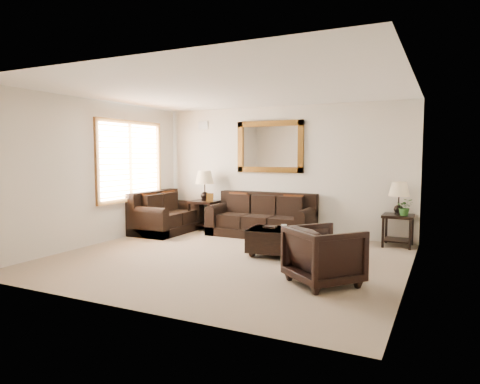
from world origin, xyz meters
The scene contains 11 objects.
room centered at (0.00, 0.00, 1.35)m, with size 5.51×5.01×2.71m.
window centered at (-2.70, 0.90, 1.55)m, with size 0.07×1.96×1.66m.
mirror centered at (-0.25, 2.47, 1.85)m, with size 1.50×0.06×1.10m.
air_vent centered at (-1.90, 2.48, 2.35)m, with size 0.25×0.02×0.18m, color #999999.
sofa centered at (-0.25, 2.07, 0.32)m, with size 2.16×0.93×0.88m.
loveseat centered at (-2.32, 1.52, 0.33)m, with size 0.94×1.58×0.89m.
end_table_left centered at (-1.68, 2.16, 0.86)m, with size 0.60×0.60×1.32m.
end_table_right centered at (2.40, 2.19, 0.77)m, with size 0.54×0.54×1.19m.
coffee_table centered at (0.87, 0.55, 0.28)m, with size 1.39×0.85×0.56m.
armchair centered at (1.78, -0.67, 0.42)m, with size 0.81×0.76×0.83m, color black.
potted_plant centered at (2.52, 2.09, 0.71)m, with size 0.28×0.31×0.24m, color #2A591E.
Camera 1 is at (3.18, -6.04, 1.68)m, focal length 32.00 mm.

